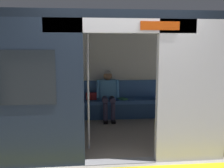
# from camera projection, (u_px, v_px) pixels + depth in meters

# --- Properties ---
(ground_plane) EXTENTS (60.00, 60.00, 0.00)m
(ground_plane) POSITION_uv_depth(u_px,v_px,m) (120.00, 162.00, 3.73)
(ground_plane) COLOR gray
(train_car) EXTENTS (6.40, 2.89, 2.26)m
(train_car) POSITION_uv_depth(u_px,v_px,m) (108.00, 59.00, 4.76)
(train_car) COLOR silver
(train_car) RESTS_ON ground_plane
(bench_seat) EXTENTS (3.33, 0.44, 0.46)m
(bench_seat) POSITION_uv_depth(u_px,v_px,m) (108.00, 104.00, 6.01)
(bench_seat) COLOR #38609E
(bench_seat) RESTS_ON ground_plane
(person_seated) EXTENTS (0.55, 0.67, 1.19)m
(person_seated) POSITION_uv_depth(u_px,v_px,m) (108.00, 92.00, 5.91)
(person_seated) COLOR #4C8CC6
(person_seated) RESTS_ON ground_plane
(handbag) EXTENTS (0.26, 0.15, 0.17)m
(handbag) POSITION_uv_depth(u_px,v_px,m) (91.00, 96.00, 6.02)
(handbag) COLOR maroon
(handbag) RESTS_ON bench_seat
(book) EXTENTS (0.24, 0.26, 0.03)m
(book) POSITION_uv_depth(u_px,v_px,m) (123.00, 99.00, 6.06)
(book) COLOR #33723F
(book) RESTS_ON bench_seat
(grab_pole_door) EXTENTS (0.04, 0.04, 2.12)m
(grab_pole_door) POSITION_uv_depth(u_px,v_px,m) (88.00, 88.00, 4.06)
(grab_pole_door) COLOR silver
(grab_pole_door) RESTS_ON ground_plane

